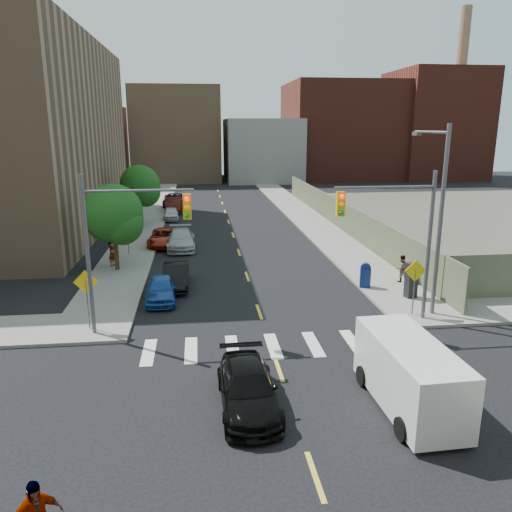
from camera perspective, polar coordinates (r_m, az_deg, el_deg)
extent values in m
plane|color=black|center=(17.57, 3.68, -15.73)|extent=(160.00, 160.00, 0.00)
cube|color=gray|center=(57.29, -11.56, 5.51)|extent=(3.50, 73.00, 0.15)
cube|color=gray|center=(58.05, 3.94, 5.89)|extent=(3.50, 73.00, 0.15)
cube|color=#636E4D|center=(45.31, 9.40, 4.76)|extent=(0.12, 44.00, 2.50)
cube|color=#592319|center=(87.08, -19.82, 11.91)|extent=(14.00, 18.00, 12.00)
cube|color=#8C6B4C|center=(86.97, -9.00, 13.56)|extent=(14.00, 16.00, 15.00)
cube|color=gray|center=(85.68, 0.62, 12.05)|extent=(12.00, 16.00, 10.00)
cube|color=#592319|center=(90.38, 9.57, 13.89)|extent=(18.00, 18.00, 16.00)
cube|color=#592319|center=(94.21, 19.62, 13.90)|extent=(14.00, 16.00, 18.00)
cylinder|color=#8C6B4C|center=(96.15, 22.12, 16.67)|extent=(1.80, 1.80, 28.00)
cylinder|color=#59595E|center=(22.08, -18.65, -0.23)|extent=(0.18, 0.18, 7.00)
cylinder|color=#59595E|center=(21.20, -13.27, 7.28)|extent=(4.50, 0.12, 0.12)
cube|color=#E5A50C|center=(21.16, -7.88, 5.60)|extent=(0.35, 0.30, 1.05)
cylinder|color=#59595E|center=(23.93, 19.13, 0.84)|extent=(0.18, 0.18, 7.00)
cylinder|color=#59595E|center=(22.56, 14.52, 7.63)|extent=(4.50, 0.12, 0.12)
cube|color=#E5A50C|center=(22.03, 9.64, 5.89)|extent=(0.35, 0.30, 1.05)
cylinder|color=#59595E|center=(24.47, 20.30, 3.43)|extent=(0.20, 0.20, 9.00)
cylinder|color=#59595E|center=(25.60, 19.40, 13.23)|extent=(0.12, 3.50, 0.12)
cube|color=#59595E|center=(27.05, 17.89, 13.17)|extent=(0.25, 0.60, 0.18)
cylinder|color=#59595E|center=(23.27, -18.67, -5.42)|extent=(0.06, 0.06, 2.40)
cube|color=yellow|center=(22.93, -18.89, -2.83)|extent=(1.06, 0.04, 1.06)
cylinder|color=#59595E|center=(24.85, 17.57, -4.06)|extent=(0.06, 0.06, 2.40)
cube|color=yellow|center=(24.53, 17.77, -1.62)|extent=(1.06, 0.04, 1.06)
cylinder|color=#59595E|center=(36.08, -14.43, 1.89)|extent=(0.06, 0.06, 2.40)
cube|color=yellow|center=(35.86, -14.54, 3.60)|extent=(1.06, 0.04, 1.06)
cylinder|color=#332114|center=(32.23, -15.69, 0.53)|extent=(0.28, 0.28, 2.64)
sphere|color=#1A4A15|center=(31.75, -15.99, 4.73)|extent=(3.60, 3.60, 3.60)
sphere|color=#1A4A15|center=(31.48, -15.10, 3.60)|extent=(2.64, 2.64, 2.64)
sphere|color=#1A4A15|center=(32.28, -16.53, 4.09)|extent=(2.88, 2.88, 2.88)
cylinder|color=#332114|center=(46.80, -12.96, 4.98)|extent=(0.28, 0.28, 2.64)
sphere|color=#1A4A15|center=(46.48, -13.13, 7.89)|extent=(3.60, 3.60, 3.60)
sphere|color=#1A4A15|center=(46.20, -12.51, 7.14)|extent=(2.64, 2.64, 2.64)
sphere|color=#1A4A15|center=(46.96, -13.54, 7.42)|extent=(2.88, 2.88, 2.88)
imported|color=#1C489B|center=(26.53, -10.80, -3.69)|extent=(1.62, 3.83, 1.29)
imported|color=black|center=(28.59, -9.13, -2.24)|extent=(1.45, 4.06, 1.33)
imported|color=maroon|center=(38.65, -10.47, 2.10)|extent=(2.38, 4.76, 1.29)
imported|color=#A6A7AD|center=(37.49, -8.60, 1.92)|extent=(2.20, 5.05, 1.45)
imported|color=silver|center=(49.37, -9.70, 4.80)|extent=(1.66, 3.67, 1.23)
imported|color=#380F0B|center=(53.89, -9.47, 5.79)|extent=(2.01, 4.78, 1.54)
imported|color=black|center=(57.45, -9.31, 6.31)|extent=(2.47, 5.35, 1.49)
imported|color=black|center=(16.67, -0.94, -14.89)|extent=(1.92, 4.55, 1.31)
cube|color=silver|center=(17.11, 17.13, -12.75)|extent=(2.08, 5.00, 2.09)
cube|color=black|center=(18.54, 14.65, -9.40)|extent=(1.80, 1.20, 0.85)
cylinder|color=black|center=(18.47, 12.13, -13.26)|extent=(0.29, 0.73, 0.72)
cylinder|color=black|center=(19.15, 17.31, -12.57)|extent=(0.29, 0.73, 0.72)
cylinder|color=black|center=(15.93, 16.43, -18.46)|extent=(0.29, 0.73, 0.72)
cylinder|color=black|center=(16.71, 22.31, -17.32)|extent=(0.29, 0.73, 0.72)
cube|color=navy|center=(28.47, 12.37, -2.42)|extent=(0.65, 0.54, 1.08)
cylinder|color=navy|center=(28.31, 12.43, -1.33)|extent=(0.60, 0.37, 0.55)
cube|color=black|center=(27.27, 17.32, -2.67)|extent=(0.64, 0.56, 1.85)
imported|color=gray|center=(33.26, -16.13, 0.30)|extent=(0.54, 0.68, 1.63)
imported|color=gray|center=(29.87, 16.28, -1.37)|extent=(0.81, 0.65, 1.57)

